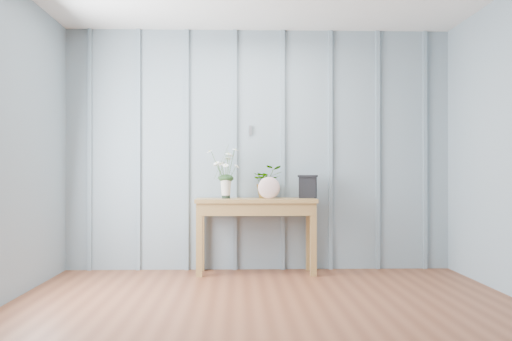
{
  "coord_description": "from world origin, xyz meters",
  "views": [
    {
      "loc": [
        -0.22,
        -3.99,
        1.0
      ],
      "look_at": [
        -0.04,
        1.94,
        1.03
      ],
      "focal_mm": 42.0,
      "sensor_mm": 36.0,
      "label": 1
    }
  ],
  "objects_px": {
    "sideboard": "(256,210)",
    "carved_box": "(308,186)",
    "felt_disc_vessel": "(269,188)",
    "daisy_vase": "(226,166)"
  },
  "relations": [
    {
      "from": "daisy_vase",
      "to": "carved_box",
      "type": "relative_size",
      "value": 2.24
    },
    {
      "from": "daisy_vase",
      "to": "felt_disc_vessel",
      "type": "distance_m",
      "value": 0.49
    },
    {
      "from": "daisy_vase",
      "to": "carved_box",
      "type": "bearing_deg",
      "value": 4.05
    },
    {
      "from": "felt_disc_vessel",
      "to": "daisy_vase",
      "type": "bearing_deg",
      "value": 168.25
    },
    {
      "from": "daisy_vase",
      "to": "felt_disc_vessel",
      "type": "relative_size",
      "value": 2.42
    },
    {
      "from": "felt_disc_vessel",
      "to": "carved_box",
      "type": "distance_m",
      "value": 0.43
    },
    {
      "from": "sideboard",
      "to": "carved_box",
      "type": "xyz_separation_m",
      "value": [
        0.53,
        0.06,
        0.23
      ]
    },
    {
      "from": "daisy_vase",
      "to": "felt_disc_vessel",
      "type": "xyz_separation_m",
      "value": [
        0.43,
        -0.09,
        -0.22
      ]
    },
    {
      "from": "sideboard",
      "to": "daisy_vase",
      "type": "distance_m",
      "value": 0.53
    },
    {
      "from": "sideboard",
      "to": "felt_disc_vessel",
      "type": "distance_m",
      "value": 0.27
    }
  ]
}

